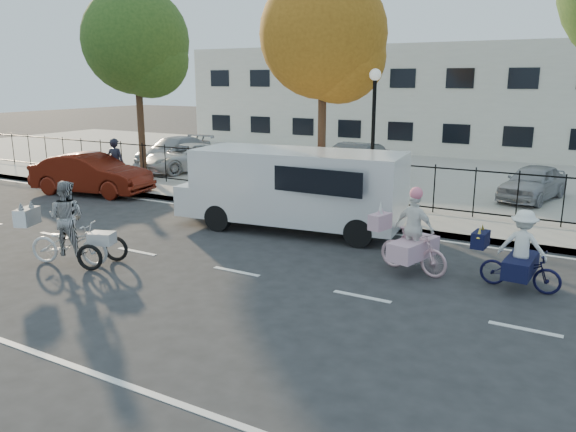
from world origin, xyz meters
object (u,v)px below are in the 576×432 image
Objects in this scene: lamppost at (374,114)px; unicorn_bike at (412,241)px; lot_car_a at (174,151)px; lot_car_b at (188,157)px; bull_bike at (520,258)px; zebra_trike at (68,232)px; white_van at (294,186)px; pedestrian at (116,163)px; lot_car_c at (352,162)px; lot_car_d at (533,182)px; red_sedan at (91,174)px.

unicorn_bike is at bearing -59.52° from lamppost.
lot_car_a is 1.01× the size of lot_car_b.
lot_car_b is at bearing 66.13° from bull_bike.
zebra_trike is 0.35× the size of white_van.
lamppost is at bearing 62.59° from white_van.
white_van is at bearing -50.16° from zebra_trike.
pedestrian is at bearing -69.41° from lot_car_b.
lot_car_c is (7.09, 6.08, -0.21)m from pedestrian.
white_van reaches higher than unicorn_bike.
lamppost is 0.99× the size of lot_car_b.
unicorn_bike is at bearing -86.34° from lot_car_d.
lamppost reaches higher than pedestrian.
lot_car_b is at bearing -33.32° from lot_car_a.
zebra_trike is 0.51× the size of lot_car_a.
white_van is (3.02, 5.25, 0.49)m from zebra_trike.
zebra_trike is at bearing 129.99° from unicorn_bike.
lot_car_c is at bearing 42.80° from bull_bike.
bull_bike is (2.21, 0.08, -0.05)m from unicorn_bike.
lamppost is at bearing -18.74° from lot_car_a.
lot_car_d is (5.45, 6.93, -0.50)m from white_van.
unicorn_bike is 13.23m from red_sedan.
red_sedan is 6.86m from lot_car_a.
white_van is at bearing 79.22° from unicorn_bike.
unicorn_bike is 0.56× the size of lot_car_d.
lot_car_c is 7.01m from lot_car_d.
lot_car_d is at bearing 45.09° from white_van.
red_sedan is (-10.09, -2.30, -2.36)m from lamppost.
lot_car_a is (-11.86, 4.33, -2.32)m from lamppost.
pedestrian is (0.35, 0.90, 0.33)m from red_sedan.
lot_car_a is (-7.71, 12.57, 0.03)m from zebra_trike.
red_sedan is (-5.94, 5.95, -0.01)m from zebra_trike.
white_van reaches higher than red_sedan.
zebra_trike is 1.16× the size of unicorn_bike.
lot_car_b is (-5.75, 11.22, -0.00)m from zebra_trike.
white_van is 7.84m from lot_car_c.
bull_bike is 0.96× the size of pedestrian.
lot_car_a is at bearing 72.49° from unicorn_bike.
white_van is 13.00m from lot_car_a.
bull_bike is 8.79m from lot_car_d.
red_sedan reaches higher than lot_car_d.
lot_car_b is 7.44m from lot_car_c.
lot_car_c reaches higher than red_sedan.
red_sedan is at bearing 93.22° from unicorn_bike.
bull_bike reaches higher than lot_car_b.
lot_car_d is (14.06, 5.33, -0.33)m from pedestrian.
white_van is at bearing -15.65° from lot_car_b.
lot_car_b is at bearing -99.42° from pedestrian.
zebra_trike is at bearing -126.70° from white_van.
red_sedan is at bearing -133.79° from lot_car_c.
red_sedan is 1.04× the size of lot_car_c.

